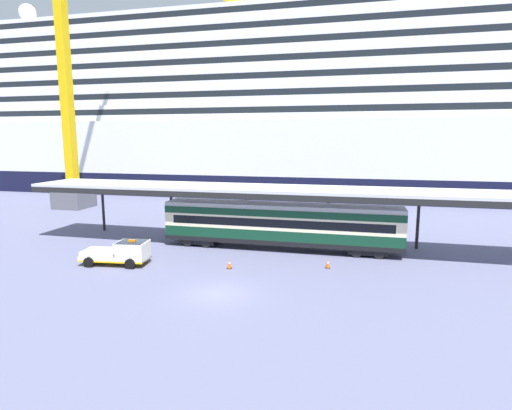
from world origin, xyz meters
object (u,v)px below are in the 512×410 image
(train_carriage, at_px, (281,224))
(cruise_ship, at_px, (214,117))
(traffic_cone_near, at_px, (229,264))
(traffic_cone_mid, at_px, (328,263))
(dockside_crane, at_px, (68,92))
(service_truck, at_px, (121,252))

(train_carriage, bearing_deg, cruise_ship, 116.12)
(traffic_cone_near, height_order, traffic_cone_mid, traffic_cone_near)
(train_carriage, bearing_deg, dockside_crane, 155.09)
(service_truck, height_order, dockside_crane, dockside_crane)
(service_truck, distance_m, traffic_cone_mid, 16.14)
(traffic_cone_near, relative_size, traffic_cone_mid, 1.03)
(train_carriage, height_order, service_truck, train_carriage)
(traffic_cone_near, xyz_separation_m, dockside_crane, (-29.63, 21.46, 15.82))
(cruise_ship, relative_size, service_truck, 27.55)
(train_carriage, relative_size, traffic_cone_mid, 27.96)
(cruise_ship, relative_size, traffic_cone_near, 192.00)
(service_truck, distance_m, dockside_crane, 34.35)
(traffic_cone_mid, distance_m, dockside_crane, 44.70)
(cruise_ship, distance_m, traffic_cone_mid, 56.00)
(cruise_ship, distance_m, service_truck, 53.27)
(service_truck, bearing_deg, traffic_cone_mid, 10.30)
(service_truck, distance_m, traffic_cone_near, 8.63)
(cruise_ship, xyz_separation_m, traffic_cone_mid, (25.75, -47.83, -13.62))
(train_carriage, distance_m, traffic_cone_near, 7.25)
(train_carriage, height_order, dockside_crane, dockside_crane)
(cruise_ship, relative_size, train_carriage, 7.08)
(cruise_ship, bearing_deg, traffic_cone_near, -69.65)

